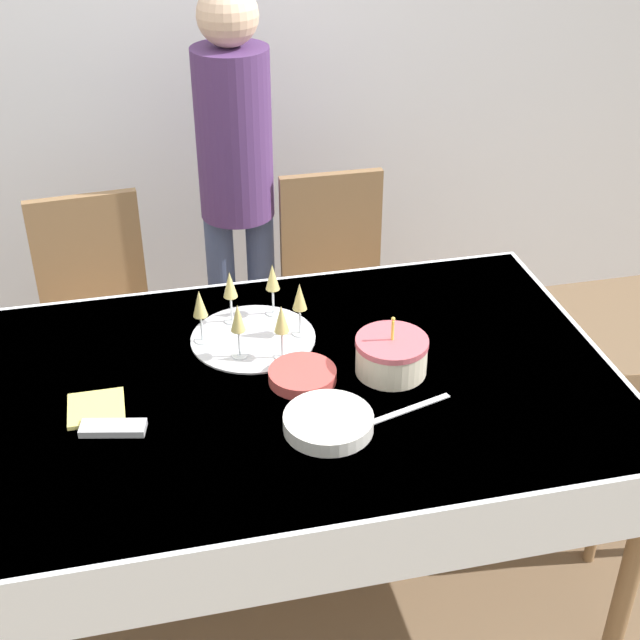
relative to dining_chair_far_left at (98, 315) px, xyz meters
The scene contains 13 objects.
ground_plane 1.15m from the dining_chair_far_left, 63.23° to the right, with size 12.00×12.00×0.00m, color brown.
wall_back 1.17m from the dining_chair_far_left, 56.29° to the left, with size 8.00×0.05×2.70m.
dining_table 1.03m from the dining_chair_far_left, 63.23° to the right, with size 2.05×1.19×0.78m.
dining_chair_far_left is the anchor object (origin of this frame).
dining_chair_far_right 0.91m from the dining_chair_far_left, ahead, with size 0.42×0.42×0.96m.
birthday_cake 1.29m from the dining_chair_far_left, 48.00° to the right, with size 0.21×0.21×0.18m.
champagne_tray 0.89m from the dining_chair_far_left, 54.22° to the right, with size 0.38×0.38×0.18m.
plate_stack_main 1.33m from the dining_chair_far_left, 62.20° to the right, with size 0.24×0.24×0.04m.
plate_stack_dessert 1.13m from the dining_chair_far_left, 57.68° to the right, with size 0.19×0.19×0.03m.
cake_knife 1.41m from the dining_chair_far_left, 53.96° to the right, with size 0.29×0.10×0.00m.
fork_pile 1.07m from the dining_chair_far_left, 86.90° to the right, with size 0.18×0.09×0.02m.
napkin_pile 0.97m from the dining_chair_far_left, 89.15° to the right, with size 0.15×0.15×0.01m.
person_standing 0.75m from the dining_chair_far_left, 17.29° to the left, with size 0.28×0.28×1.65m.
Camera 1 is at (-0.28, -2.02, 2.25)m, focal length 50.00 mm.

